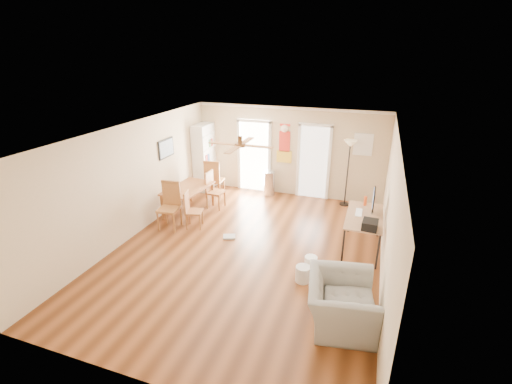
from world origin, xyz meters
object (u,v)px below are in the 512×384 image
at_px(torchiere_lamp, 347,174).
at_px(computer_desk, 362,232).
at_px(dining_chair_right_b, 194,210).
at_px(armchair, 341,303).
at_px(dining_table, 189,200).
at_px(dining_chair_far, 215,178).
at_px(dining_chair_near, 169,207).
at_px(trash_can, 269,183).
at_px(bookshelf, 205,157).
at_px(printer, 370,225).
at_px(wastebasket_b, 303,274).
at_px(wastebasket_a, 311,263).
at_px(dining_chair_right_a, 216,190).

bearing_deg(torchiere_lamp, computer_desk, -75.62).
distance_m(dining_chair_right_b, armchair, 4.34).
distance_m(dining_table, torchiere_lamp, 4.35).
distance_m(dining_table, dining_chair_far, 1.28).
distance_m(dining_chair_near, torchiere_lamp, 4.81).
distance_m(trash_can, torchiere_lamp, 2.29).
relative_size(bookshelf, trash_can, 2.77).
relative_size(dining_chair_near, armchair, 0.96).
bearing_deg(dining_table, dining_chair_near, -89.80).
bearing_deg(dining_chair_far, trash_can, -161.78).
bearing_deg(printer, torchiere_lamp, 108.27).
bearing_deg(bookshelf, trash_can, -11.34).
relative_size(torchiere_lamp, wastebasket_b, 5.87).
height_order(dining_chair_right_b, armchair, dining_chair_right_b).
bearing_deg(computer_desk, dining_table, 174.34).
distance_m(dining_chair_near, dining_chair_far, 2.21).
distance_m(bookshelf, trash_can, 2.15).
xyz_separation_m(dining_table, wastebasket_a, (3.59, -1.59, -0.21)).
xyz_separation_m(dining_table, dining_chair_right_b, (0.55, -0.71, 0.11)).
bearing_deg(torchiere_lamp, dining_table, -154.34).
height_order(trash_can, computer_desk, computer_desk).
xyz_separation_m(trash_can, computer_desk, (2.81, -2.32, 0.04)).
xyz_separation_m(wastebasket_a, armchair, (0.71, -1.30, 0.24)).
bearing_deg(armchair, dining_chair_right_b, 50.66).
height_order(bookshelf, dining_chair_far, bookshelf).
height_order(bookshelf, dining_chair_right_a, bookshelf).
height_order(dining_chair_right_a, computer_desk, dining_chair_right_a).
distance_m(dining_chair_near, armchair, 4.72).
relative_size(bookshelf, dining_chair_right_b, 2.18).
xyz_separation_m(torchiere_lamp, wastebasket_a, (-0.30, -3.46, -0.78)).
relative_size(dining_chair_near, computer_desk, 0.76).
bearing_deg(dining_chair_right_a, dining_table, 136.04).
xyz_separation_m(wastebasket_b, armchair, (0.78, -0.88, 0.23)).
bearing_deg(printer, wastebasket_b, -133.07).
height_order(bookshelf, computer_desk, bookshelf).
bearing_deg(torchiere_lamp, dining_chair_right_b, -142.27).
height_order(dining_chair_near, torchiere_lamp, torchiere_lamp).
relative_size(dining_chair_far, armchair, 0.95).
distance_m(wastebasket_a, wastebasket_b, 0.43).
relative_size(printer, wastebasket_b, 1.07).
bearing_deg(bookshelf, dining_chair_right_a, -67.45).
height_order(trash_can, torchiere_lamp, torchiere_lamp).
distance_m(printer, wastebasket_b, 1.64).
height_order(bookshelf, dining_chair_right_b, bookshelf).
relative_size(bookshelf, computer_desk, 1.35).
relative_size(torchiere_lamp, printer, 5.48).
bearing_deg(dining_table, dining_chair_right_b, -52.38).
height_order(dining_chair_right_a, wastebasket_b, dining_chair_right_a).
height_order(dining_chair_near, wastebasket_b, dining_chair_near).
height_order(dining_table, dining_chair_right_b, dining_chair_right_b).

